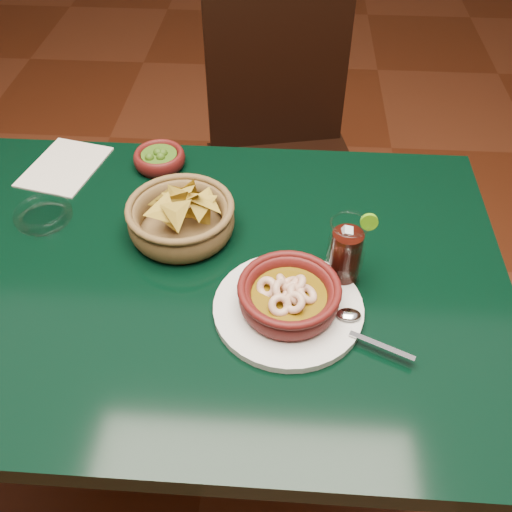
# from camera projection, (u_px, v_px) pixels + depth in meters

# --- Properties ---
(ground) EXTENTS (7.00, 7.00, 0.00)m
(ground) POSITION_uv_depth(u_px,v_px,m) (206.00, 456.00, 1.58)
(ground) COLOR #471C0C
(ground) RESTS_ON ground
(dining_table) EXTENTS (1.20, 0.80, 0.75)m
(dining_table) POSITION_uv_depth(u_px,v_px,m) (186.00, 303.00, 1.12)
(dining_table) COLOR black
(dining_table) RESTS_ON ground
(dining_chair) EXTENTS (0.52, 0.52, 0.94)m
(dining_chair) POSITION_uv_depth(u_px,v_px,m) (283.00, 155.00, 1.71)
(dining_chair) COLOR black
(dining_chair) RESTS_ON ground
(shrimp_plate) EXTENTS (0.33, 0.26, 0.08)m
(shrimp_plate) POSITION_uv_depth(u_px,v_px,m) (289.00, 299.00, 0.96)
(shrimp_plate) COLOR silver
(shrimp_plate) RESTS_ON dining_table
(chip_basket) EXTENTS (0.24, 0.24, 0.15)m
(chip_basket) POSITION_uv_depth(u_px,v_px,m) (181.00, 218.00, 1.10)
(chip_basket) COLOR brown
(chip_basket) RESTS_ON dining_table
(guacamole_ramekin) EXTENTS (0.13, 0.13, 0.05)m
(guacamole_ramekin) POSITION_uv_depth(u_px,v_px,m) (159.00, 158.00, 1.26)
(guacamole_ramekin) COLOR #460E0D
(guacamole_ramekin) RESTS_ON dining_table
(cola_drink) EXTENTS (0.14, 0.14, 0.16)m
(cola_drink) POSITION_uv_depth(u_px,v_px,m) (346.00, 253.00, 0.98)
(cola_drink) COLOR white
(cola_drink) RESTS_ON dining_table
(glass_ashtray) EXTENTS (0.12, 0.12, 0.03)m
(glass_ashtray) POSITION_uv_depth(u_px,v_px,m) (43.00, 215.00, 1.14)
(glass_ashtray) COLOR white
(glass_ashtray) RESTS_ON dining_table
(paper_menu) EXTENTS (0.18, 0.22, 0.00)m
(paper_menu) POSITION_uv_depth(u_px,v_px,m) (65.00, 167.00, 1.28)
(paper_menu) COLOR beige
(paper_menu) RESTS_ON dining_table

